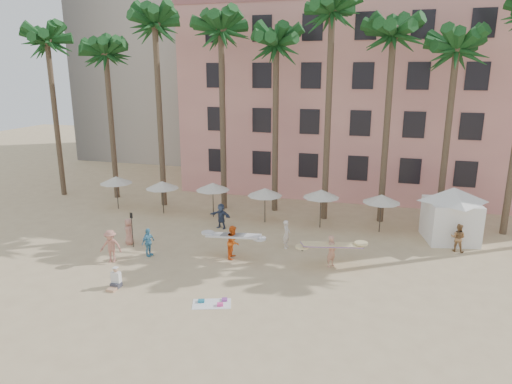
{
  "coord_description": "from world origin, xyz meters",
  "views": [
    {
      "loc": [
        6.89,
        -17.76,
        10.6
      ],
      "look_at": [
        0.17,
        6.0,
        4.0
      ],
      "focal_mm": 32.0,
      "sensor_mm": 36.0,
      "label": 1
    }
  ],
  "objects_px": {
    "pink_hotel": "(388,100)",
    "carrier_white": "(233,241)",
    "cabana": "(452,209)",
    "carrier_yellow": "(332,249)"
  },
  "relations": [
    {
      "from": "pink_hotel",
      "to": "carrier_white",
      "type": "relative_size",
      "value": 10.83
    },
    {
      "from": "pink_hotel",
      "to": "cabana",
      "type": "height_order",
      "value": "pink_hotel"
    },
    {
      "from": "cabana",
      "to": "carrier_yellow",
      "type": "bearing_deg",
      "value": -137.69
    },
    {
      "from": "pink_hotel",
      "to": "carrier_white",
      "type": "bearing_deg",
      "value": -111.83
    },
    {
      "from": "pink_hotel",
      "to": "carrier_white",
      "type": "distance_m",
      "value": 22.92
    },
    {
      "from": "cabana",
      "to": "carrier_white",
      "type": "xyz_separation_m",
      "value": [
        -12.45,
        -6.51,
        -1.03
      ]
    },
    {
      "from": "pink_hotel",
      "to": "cabana",
      "type": "bearing_deg",
      "value": -72.52
    },
    {
      "from": "pink_hotel",
      "to": "carrier_yellow",
      "type": "relative_size",
      "value": 10.34
    },
    {
      "from": "cabana",
      "to": "carrier_white",
      "type": "relative_size",
      "value": 1.64
    },
    {
      "from": "cabana",
      "to": "carrier_white",
      "type": "height_order",
      "value": "cabana"
    }
  ]
}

